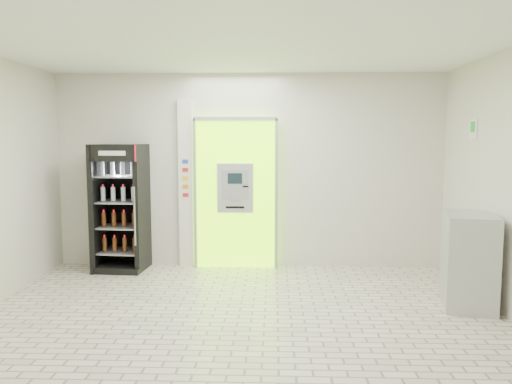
{
  "coord_description": "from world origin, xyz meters",
  "views": [
    {
      "loc": [
        0.4,
        -5.24,
        1.98
      ],
      "look_at": [
        0.16,
        1.2,
        1.31
      ],
      "focal_mm": 35.0,
      "sensor_mm": 36.0,
      "label": 1
    }
  ],
  "objects": [
    {
      "name": "ground",
      "position": [
        0.0,
        0.0,
        0.0
      ],
      "size": [
        6.0,
        6.0,
        0.0
      ],
      "primitive_type": "plane",
      "color": "beige",
      "rests_on": "ground"
    },
    {
      "name": "room_shell",
      "position": [
        0.0,
        0.0,
        1.84
      ],
      "size": [
        6.0,
        6.0,
        6.0
      ],
      "color": "beige",
      "rests_on": "ground"
    },
    {
      "name": "atm_assembly",
      "position": [
        -0.2,
        2.41,
        1.17
      ],
      "size": [
        1.3,
        0.24,
        2.33
      ],
      "color": "#7EE502",
      "rests_on": "ground"
    },
    {
      "name": "pillar",
      "position": [
        -0.98,
        2.45,
        1.3
      ],
      "size": [
        0.22,
        0.11,
        2.6
      ],
      "color": "silver",
      "rests_on": "ground"
    },
    {
      "name": "beverage_cooler",
      "position": [
        -1.93,
        2.18,
        0.92
      ],
      "size": [
        0.76,
        0.71,
        1.92
      ],
      "rotation": [
        0.0,
        0.0,
        -0.07
      ],
      "color": "black",
      "rests_on": "ground"
    },
    {
      "name": "steel_cabinet",
      "position": [
        2.71,
        0.66,
        0.56
      ],
      "size": [
        0.73,
        0.94,
        1.11
      ],
      "rotation": [
        0.0,
        0.0,
        -0.22
      ],
      "color": "#AAACB2",
      "rests_on": "ground"
    },
    {
      "name": "exit_sign",
      "position": [
        2.99,
        1.4,
        2.12
      ],
      "size": [
        0.02,
        0.22,
        0.26
      ],
      "color": "white",
      "rests_on": "room_shell"
    }
  ]
}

